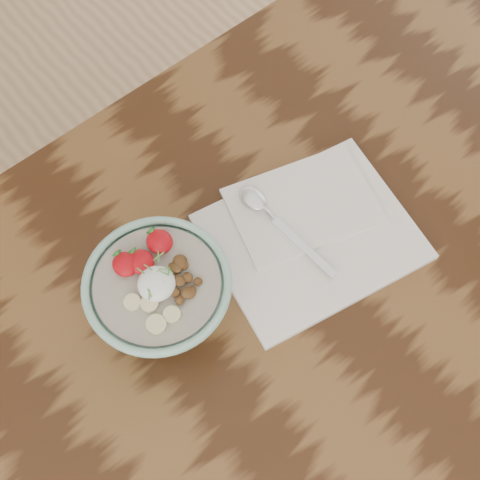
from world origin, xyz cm
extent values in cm
cube|color=#341C0D|center=(0.00, 0.00, 73.00)|extent=(160.00, 90.00, 4.00)
cylinder|color=#4C2D19|center=(72.00, 37.00, 35.50)|extent=(7.00, 7.00, 71.00)
cylinder|color=#89B8A5|center=(-18.67, 10.47, 75.60)|extent=(8.46, 8.46, 1.21)
torus|color=#89B8A5|center=(-18.67, 10.47, 85.48)|extent=(19.24, 19.24, 1.11)
cylinder|color=#A79D8A|center=(-18.67, 10.47, 84.87)|extent=(16.32, 16.32, 1.01)
ellipsoid|color=white|center=(-18.82, 10.16, 86.31)|extent=(4.84, 4.84, 2.66)
ellipsoid|color=#A7070F|center=(-20.27, 14.85, 86.28)|extent=(3.29, 3.61, 1.81)
cone|color=#286623|center=(-20.27, 16.33, 86.58)|extent=(1.40, 1.03, 1.52)
ellipsoid|color=#A7070F|center=(-15.02, 14.64, 86.30)|extent=(3.36, 3.70, 1.85)
cone|color=#286623|center=(-15.02, 16.15, 86.60)|extent=(1.40, 1.03, 1.52)
ellipsoid|color=#A7070F|center=(-18.54, 13.84, 86.28)|extent=(3.30, 3.63, 1.82)
cone|color=#286623|center=(-18.54, 15.32, 86.58)|extent=(1.40, 1.03, 1.52)
cylinder|color=beige|center=(-19.74, 5.83, 85.78)|extent=(2.21, 2.21, 0.70)
cylinder|color=beige|center=(-21.99, 6.05, 85.78)|extent=(2.56, 2.56, 0.70)
cylinder|color=beige|center=(-21.03, 8.77, 85.78)|extent=(2.26, 2.26, 0.70)
cylinder|color=beige|center=(-22.57, 10.31, 85.78)|extent=(2.15, 2.15, 0.70)
ellipsoid|color=brown|center=(-15.68, 10.50, 86.05)|extent=(2.09, 2.34, 1.18)
ellipsoid|color=brown|center=(-14.60, 10.11, 85.83)|extent=(1.50, 1.37, 0.98)
ellipsoid|color=brown|center=(-14.54, 7.25, 85.80)|extent=(1.58, 1.56, 0.78)
ellipsoid|color=brown|center=(-17.84, 6.68, 85.83)|extent=(1.40, 1.23, 1.01)
ellipsoid|color=brown|center=(-16.44, 6.73, 86.05)|extent=(2.54, 2.50, 1.07)
ellipsoid|color=brown|center=(-15.16, 8.32, 85.83)|extent=(1.62, 1.66, 0.95)
ellipsoid|color=brown|center=(-15.95, 6.70, 85.90)|extent=(1.88, 1.88, 1.16)
ellipsoid|color=brown|center=(-15.23, 8.53, 85.87)|extent=(1.97, 1.96, 1.12)
ellipsoid|color=brown|center=(-17.67, 7.92, 85.85)|extent=(1.96, 1.95, 1.01)
ellipsoid|color=brown|center=(-14.69, 10.76, 86.06)|extent=(2.77, 2.80, 1.21)
ellipsoid|color=brown|center=(-16.40, 8.82, 86.05)|extent=(2.22, 2.40, 0.99)
cylinder|color=#53923D|center=(-16.62, 10.15, 87.38)|extent=(0.23, 1.41, 0.23)
cylinder|color=#53923D|center=(-18.46, 12.18, 87.38)|extent=(0.54, 1.26, 0.22)
cylinder|color=#53923D|center=(-20.37, 9.30, 87.38)|extent=(0.46, 1.25, 0.22)
cylinder|color=#53923D|center=(-18.58, 9.30, 87.38)|extent=(1.15, 0.29, 0.22)
cylinder|color=#53923D|center=(-17.09, 10.69, 87.38)|extent=(1.18, 1.09, 0.23)
cylinder|color=#53923D|center=(-20.54, 9.14, 87.38)|extent=(0.98, 1.20, 0.23)
cylinder|color=#53923D|center=(-18.47, 10.79, 87.38)|extent=(1.46, 0.64, 0.23)
cylinder|color=#53923D|center=(-16.53, 12.57, 87.38)|extent=(1.72, 0.20, 0.24)
cylinder|color=#53923D|center=(-19.46, 12.39, 87.38)|extent=(0.45, 1.29, 0.22)
cylinder|color=#53923D|center=(-16.84, 10.10, 87.38)|extent=(0.87, 0.96, 0.22)
cylinder|color=#53923D|center=(-17.44, 10.34, 87.38)|extent=(0.74, 1.32, 0.23)
cylinder|color=#53923D|center=(-16.62, 12.53, 87.38)|extent=(1.09, 1.38, 0.23)
cube|color=white|center=(4.91, 5.77, 75.56)|extent=(32.88, 28.49, 1.11)
cube|color=white|center=(7.13, 10.22, 76.45)|extent=(24.45, 20.04, 0.67)
cube|color=silver|center=(2.41, 4.83, 76.97)|extent=(1.81, 12.33, 0.37)
cylinder|color=silver|center=(2.01, 12.56, 77.15)|extent=(0.91, 3.24, 0.75)
ellipsoid|color=silver|center=(1.85, 15.63, 77.29)|extent=(3.52, 5.07, 1.02)
camera|label=1|loc=(-30.93, -20.78, 164.04)|focal=50.00mm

